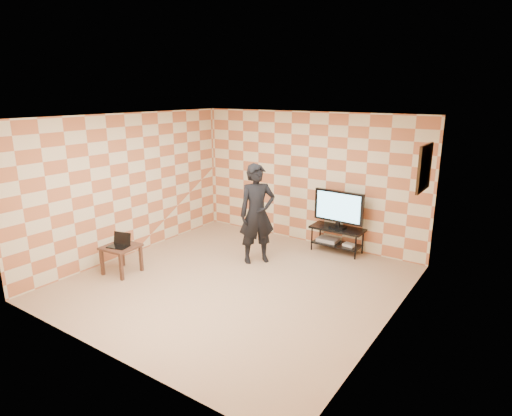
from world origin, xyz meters
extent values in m
plane|color=tan|center=(0.00, 0.00, 0.00)|extent=(5.00, 5.00, 0.00)
cube|color=beige|center=(0.00, 2.50, 1.35)|extent=(5.00, 0.02, 2.70)
cube|color=beige|center=(0.00, -2.50, 1.35)|extent=(5.00, 0.02, 2.70)
cube|color=beige|center=(-2.50, 0.00, 1.35)|extent=(0.02, 5.00, 2.70)
cube|color=beige|center=(2.50, 0.00, 1.35)|extent=(0.02, 5.00, 2.70)
cube|color=white|center=(0.00, 0.00, 2.70)|extent=(5.00, 5.00, 0.02)
cube|color=black|center=(2.47, 1.55, 1.95)|extent=(0.04, 0.72, 0.72)
cube|color=black|center=(2.47, 1.55, 1.95)|extent=(0.04, 0.03, 0.68)
cube|color=black|center=(2.47, 1.55, 1.95)|extent=(0.04, 0.68, 0.03)
cube|color=black|center=(0.81, 2.26, 0.48)|extent=(1.04, 0.47, 0.04)
cube|color=black|center=(0.81, 2.26, 0.16)|extent=(0.94, 0.42, 0.03)
cylinder|color=black|center=(0.35, 2.07, 0.25)|extent=(0.03, 0.03, 0.50)
cylinder|color=black|center=(0.35, 2.45, 0.25)|extent=(0.03, 0.03, 0.50)
cylinder|color=black|center=(1.27, 2.07, 0.25)|extent=(0.03, 0.03, 0.50)
cylinder|color=black|center=(1.27, 2.45, 0.25)|extent=(0.03, 0.03, 0.50)
cube|color=black|center=(0.81, 2.26, 0.52)|extent=(0.31, 0.21, 0.03)
cube|color=black|center=(0.81, 2.26, 0.57)|extent=(0.08, 0.06, 0.09)
cube|color=black|center=(0.81, 2.26, 0.93)|extent=(1.02, 0.12, 0.62)
cube|color=#78CAEF|center=(0.81, 2.22, 0.93)|extent=(0.91, 0.06, 0.53)
cube|color=#ACACAE|center=(0.61, 2.27, 0.21)|extent=(0.41, 0.29, 0.07)
cube|color=silver|center=(1.07, 2.25, 0.20)|extent=(0.23, 0.18, 0.05)
cube|color=#382219|center=(-1.88, -0.80, 0.48)|extent=(0.59, 0.59, 0.04)
cube|color=#382219|center=(-2.09, -1.05, 0.23)|extent=(0.05, 0.05, 0.46)
cube|color=#382219|center=(-2.13, -0.59, 0.23)|extent=(0.05, 0.05, 0.46)
cube|color=#382219|center=(-1.64, -1.01, 0.23)|extent=(0.05, 0.05, 0.46)
cube|color=#382219|center=(-1.67, -0.55, 0.23)|extent=(0.05, 0.05, 0.46)
cube|color=black|center=(-1.87, -0.86, 0.51)|extent=(0.39, 0.31, 0.02)
cube|color=black|center=(-1.89, -0.74, 0.62)|extent=(0.34, 0.14, 0.22)
imported|color=black|center=(-0.23, 0.97, 0.92)|extent=(0.77, 0.80, 1.84)
camera|label=1|loc=(3.95, -5.24, 3.08)|focal=30.00mm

